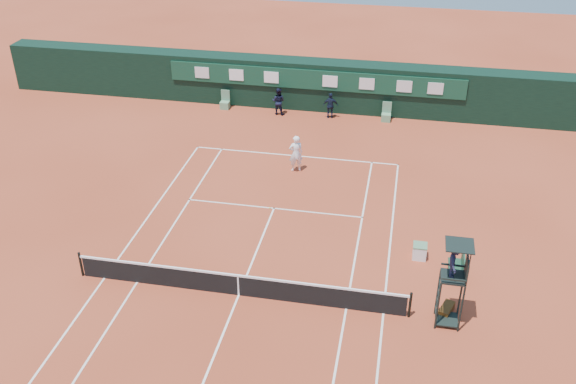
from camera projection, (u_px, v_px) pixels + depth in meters
The scene contains 14 objects.
ground at pixel (239, 295), 24.44m from camera, with size 90.00×90.00×0.00m, color #AF4529.
court_lines at pixel (239, 295), 24.44m from camera, with size 11.05×23.85×0.01m.
tennis_net at pixel (238, 285), 24.18m from camera, with size 12.90×0.10×1.10m.
back_wall at pixel (316, 84), 39.56m from camera, with size 40.00×1.65×3.00m.
linesman_chair_left at pixel (225, 104), 40.00m from camera, with size 0.55×0.50×1.15m.
linesman_chair_right at pixel (386, 116), 38.35m from camera, with size 0.55×0.50×1.15m.
umpire_chair at pixel (454, 267), 21.89m from camera, with size 0.96×0.95×3.42m.
player_bench at pixel (459, 265), 25.10m from camera, with size 0.55×1.20×1.10m.
tennis_bag at pixel (446, 310), 23.47m from camera, with size 0.37×0.85×0.32m, color black.
cooler at pixel (420, 251), 26.36m from camera, with size 0.57×0.57×0.65m.
tennis_ball at pixel (270, 208), 29.84m from camera, with size 0.06×0.06×0.06m, color yellow.
player at pixel (296, 153), 32.58m from camera, with size 0.72×0.47×1.97m, color white.
ball_kid_left at pixel (278, 101), 38.96m from camera, with size 0.82×0.64×1.68m, color black.
ball_kid_right at pixel (330, 106), 38.50m from camera, with size 0.93×0.39×1.58m, color black.
Camera 1 is at (5.49, -18.40, 15.73)m, focal length 40.00 mm.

